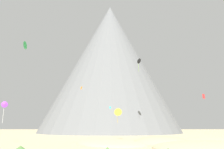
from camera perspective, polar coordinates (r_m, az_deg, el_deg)
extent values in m
ellipsoid|color=beige|center=(61.19, 0.18, -14.60)|extent=(21.84, 26.23, 2.03)
ellipsoid|color=#C6B284|center=(57.21, 10.55, -14.70)|extent=(15.63, 13.50, 3.75)
ellipsoid|color=beige|center=(62.42, 20.61, -13.86)|extent=(24.48, 29.02, 3.11)
cone|color=#668C4C|center=(57.61, 13.16, -14.26)|extent=(3.07, 3.07, 0.64)
cone|color=#477238|center=(59.01, 18.91, -13.83)|extent=(2.07, 2.07, 0.73)
cone|color=#568442|center=(48.66, -18.99, -14.63)|extent=(2.72, 2.72, 0.73)
cone|color=#568442|center=(43.10, -0.99, -15.76)|extent=(1.69, 1.69, 0.76)
cone|color=slate|center=(142.26, -0.45, 1.61)|extent=(83.68, 83.68, 68.74)
cone|color=slate|center=(138.23, -0.09, -7.17)|extent=(21.94, 21.94, 25.15)
cube|color=red|center=(79.81, 19.04, -4.44)|extent=(0.82, 0.69, 1.42)
cone|color=green|center=(76.17, -18.19, 5.97)|extent=(0.58, 2.27, 2.26)
cone|color=purple|center=(67.83, -22.04, -5.95)|extent=(1.60, 0.89, 1.54)
cylinder|color=white|center=(67.76, -22.31, -8.09)|extent=(0.11, 0.39, 3.55)
cone|color=gold|center=(76.44, 1.31, -8.08)|extent=(2.29, 1.06, 2.20)
cylinder|color=gold|center=(76.37, 1.15, -9.64)|extent=(0.35, 0.12, 1.96)
cone|color=black|center=(97.16, 5.77, 2.91)|extent=(1.50, 1.86, 1.96)
cylinder|color=#8CD133|center=(96.60, 5.70, 1.50)|extent=(0.23, 0.38, 2.94)
cube|color=orange|center=(76.39, -6.60, -2.88)|extent=(0.65, 0.77, 0.84)
cube|color=teal|center=(88.26, -0.39, -7.10)|extent=(0.67, 0.31, 0.83)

